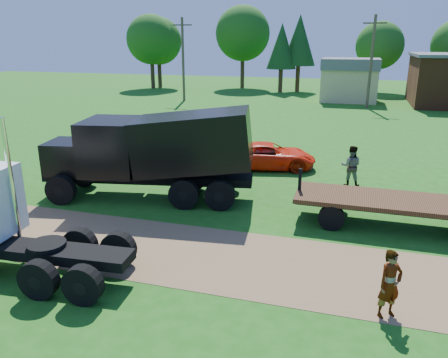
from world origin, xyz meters
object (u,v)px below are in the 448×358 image
(orange_pickup, at_px, (269,156))
(flatbed_trailer, at_px, (400,206))
(black_dump_truck, at_px, (155,149))
(spectator_a, at_px, (390,284))

(orange_pickup, distance_m, flatbed_trailer, 8.85)
(black_dump_truck, height_order, orange_pickup, black_dump_truck)
(spectator_a, bearing_deg, orange_pickup, 77.49)
(orange_pickup, height_order, spectator_a, spectator_a)
(orange_pickup, bearing_deg, flatbed_trailer, -150.01)
(black_dump_truck, bearing_deg, flatbed_trailer, -13.02)
(black_dump_truck, distance_m, spectator_a, 11.27)
(orange_pickup, xyz_separation_m, flatbed_trailer, (6.12, -6.39, 0.14))
(orange_pickup, distance_m, spectator_a, 13.50)
(black_dump_truck, height_order, flatbed_trailer, black_dump_truck)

